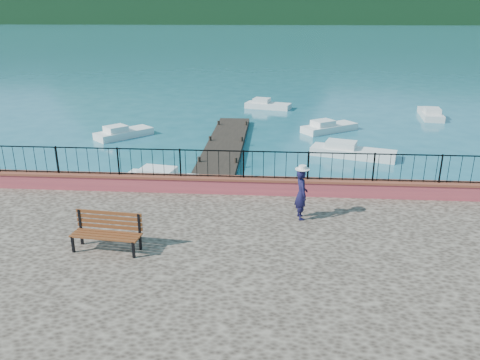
# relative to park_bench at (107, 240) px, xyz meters

# --- Properties ---
(ground) EXTENTS (2000.00, 2000.00, 0.00)m
(ground) POSITION_rel_park_bench_xyz_m (3.62, 0.73, -1.51)
(ground) COLOR #19596B
(ground) RESTS_ON ground
(parapet) EXTENTS (28.00, 0.46, 0.58)m
(parapet) POSITION_rel_park_bench_xyz_m (3.62, 4.43, -0.02)
(parapet) COLOR #C1454A
(parapet) RESTS_ON promenade
(railing) EXTENTS (27.00, 0.05, 0.95)m
(railing) POSITION_rel_park_bench_xyz_m (3.62, 4.43, 0.75)
(railing) COLOR black
(railing) RESTS_ON parapet
(dock) EXTENTS (2.00, 16.00, 0.30)m
(dock) POSITION_rel_park_bench_xyz_m (1.62, 12.73, -1.36)
(dock) COLOR #2D231C
(dock) RESTS_ON ground
(far_forest) EXTENTS (900.00, 60.00, 18.00)m
(far_forest) POSITION_rel_park_bench_xyz_m (3.62, 300.73, 7.49)
(far_forest) COLOR black
(far_forest) RESTS_ON ground
(companion_hill) EXTENTS (448.00, 384.00, 180.00)m
(companion_hill) POSITION_rel_park_bench_xyz_m (223.62, 560.73, -1.51)
(companion_hill) COLOR #142D23
(companion_hill) RESTS_ON ground
(park_bench) EXTENTS (1.90, 0.79, 1.03)m
(park_bench) POSITION_rel_park_bench_xyz_m (0.00, 0.00, 0.00)
(park_bench) COLOR black
(park_bench) RESTS_ON promenade
(person) EXTENTS (0.49, 0.64, 1.58)m
(person) POSITION_rel_park_bench_xyz_m (5.21, 2.46, 0.49)
(person) COLOR black
(person) RESTS_ON promenade
(hat) EXTENTS (0.44, 0.44, 0.12)m
(hat) POSITION_rel_park_bench_xyz_m (5.21, 2.46, 1.34)
(hat) COLOR white
(hat) RESTS_ON person
(boat_0) EXTENTS (4.47, 2.04, 0.80)m
(boat_0) POSITION_rel_park_bench_xyz_m (-0.05, 8.08, -1.11)
(boat_0) COLOR white
(boat_0) RESTS_ON ground
(boat_1) EXTENTS (4.53, 2.58, 0.80)m
(boat_1) POSITION_rel_park_bench_xyz_m (8.50, 13.15, -1.11)
(boat_1) COLOR silver
(boat_1) RESTS_ON ground
(boat_2) EXTENTS (3.78, 3.19, 0.80)m
(boat_2) POSITION_rel_park_bench_xyz_m (7.85, 18.68, -1.11)
(boat_2) COLOR silver
(boat_2) RESTS_ON ground
(boat_3) EXTENTS (3.29, 3.41, 0.80)m
(boat_3) POSITION_rel_park_bench_xyz_m (-4.77, 16.26, -1.11)
(boat_3) COLOR silver
(boat_3) RESTS_ON ground
(boat_4) EXTENTS (3.72, 2.22, 0.80)m
(boat_4) POSITION_rel_park_bench_xyz_m (3.80, 25.90, -1.11)
(boat_4) COLOR silver
(boat_4) RESTS_ON ground
(boat_5) EXTENTS (1.81, 4.05, 0.80)m
(boat_5) POSITION_rel_park_bench_xyz_m (15.59, 23.52, -1.11)
(boat_5) COLOR silver
(boat_5) RESTS_ON ground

